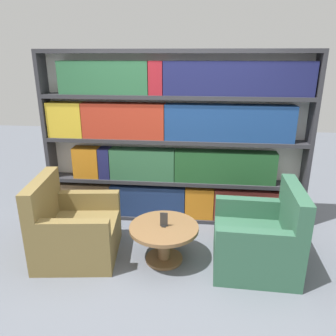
{
  "coord_description": "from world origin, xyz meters",
  "views": [
    {
      "loc": [
        0.34,
        -2.86,
        2.18
      ],
      "look_at": [
        -0.02,
        0.67,
        0.94
      ],
      "focal_mm": 35.0,
      "sensor_mm": 36.0,
      "label": 1
    }
  ],
  "objects": [
    {
      "name": "ground_plane",
      "position": [
        0.0,
        0.0,
        0.0
      ],
      "size": [
        14.0,
        14.0,
        0.0
      ],
      "primitive_type": "plane",
      "color": "slate"
    },
    {
      "name": "coffee_table",
      "position": [
        -0.02,
        0.24,
        0.3
      ],
      "size": [
        0.75,
        0.75,
        0.42
      ],
      "color": "brown",
      "rests_on": "ground_plane"
    },
    {
      "name": "armchair_left",
      "position": [
        -1.04,
        0.25,
        0.3
      ],
      "size": [
        0.94,
        0.94,
        0.92
      ],
      "rotation": [
        0.0,
        0.0,
        1.69
      ],
      "color": "olive",
      "rests_on": "ground_plane"
    },
    {
      "name": "armchair_right",
      "position": [
        1.0,
        0.25,
        0.3
      ],
      "size": [
        0.88,
        0.88,
        0.92
      ],
      "rotation": [
        0.0,
        0.0,
        -1.6
      ],
      "color": "#336047",
      "rests_on": "ground_plane"
    },
    {
      "name": "table_sign",
      "position": [
        -0.02,
        0.24,
        0.49
      ],
      "size": [
        0.08,
        0.06,
        0.16
      ],
      "color": "black",
      "rests_on": "coffee_table"
    },
    {
      "name": "bookshelf",
      "position": [
        -0.01,
        1.26,
        1.1
      ],
      "size": [
        3.42,
        0.3,
        2.24
      ],
      "color": "silver",
      "rests_on": "ground_plane"
    }
  ]
}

